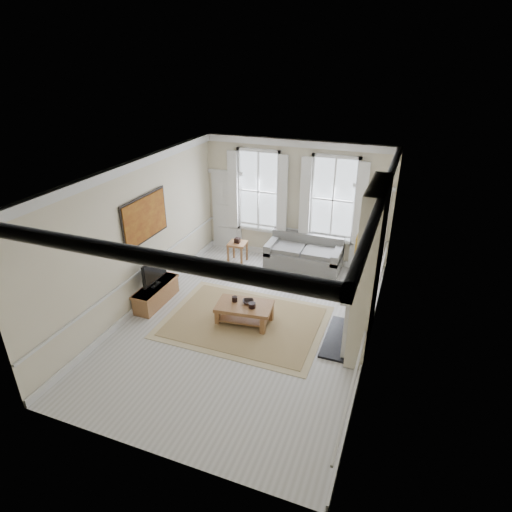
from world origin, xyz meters
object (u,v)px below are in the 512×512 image
at_px(coffee_table, 244,308).
at_px(tv_stand, 156,294).
at_px(sofa, 304,255).
at_px(side_table, 237,246).

xyz_separation_m(coffee_table, tv_stand, (-2.26, 0.01, -0.14)).
distance_m(sofa, coffee_table, 3.08).
bearing_deg(tv_stand, coffee_table, -0.14).
xyz_separation_m(sofa, side_table, (-1.85, -0.32, 0.11)).
bearing_deg(sofa, coffee_table, -99.98).
xyz_separation_m(sofa, tv_stand, (-2.80, -3.03, -0.13)).
xyz_separation_m(side_table, tv_stand, (-0.94, -2.71, -0.25)).
bearing_deg(sofa, tv_stand, -132.70).
height_order(coffee_table, tv_stand, tv_stand).
distance_m(coffee_table, tv_stand, 2.27).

